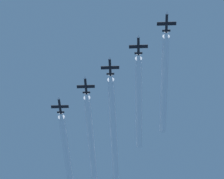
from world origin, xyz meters
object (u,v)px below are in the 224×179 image
Objects in this scene: jet_fourth_echelon at (86,85)px; jet_fifth_echelon at (60,105)px; jet_second_echelon at (138,45)px; jet_third_echelon at (110,66)px; jet_lead at (167,22)px.

jet_fourth_echelon reaches higher than jet_fifth_echelon.
jet_third_echelon is (11.88, -9.56, -1.94)m from jet_second_echelon.
jet_fourth_echelon is at bearing -42.44° from jet_third_echelon.
jet_third_echelon is at bearing 137.56° from jet_fourth_echelon.
jet_second_echelon is at bearing -42.23° from jet_lead.
jet_second_echelon is 1.00× the size of jet_fourth_echelon.
jet_lead is 1.00× the size of jet_fifth_echelon.
jet_fourth_echelon is 15.76m from jet_fifth_echelon.
jet_lead reaches higher than jet_fourth_echelon.
jet_second_echelon is at bearing 139.58° from jet_fifth_echelon.
jet_fifth_echelon is at bearing -40.11° from jet_fourth_echelon.
jet_third_echelon is 30.31m from jet_fifth_echelon.
jet_second_echelon is 1.00× the size of jet_fifth_echelon.
jet_fifth_echelon is (22.68, -19.88, -3.04)m from jet_third_echelon.
jet_lead is at bearing 139.48° from jet_third_echelon.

